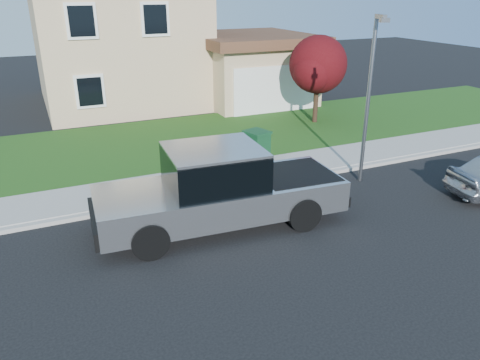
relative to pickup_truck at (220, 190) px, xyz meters
name	(u,v)px	position (x,y,z in m)	size (l,w,h in m)	color
ground	(255,237)	(0.53, -1.03, -1.02)	(80.00, 80.00, 0.00)	black
curb	(243,188)	(1.53, 1.87, -0.96)	(40.00, 0.20, 0.12)	gray
sidewalk	(229,176)	(1.53, 2.97, -0.94)	(40.00, 2.00, 0.15)	gray
lawn	(187,140)	(1.53, 7.47, -0.97)	(40.00, 7.00, 0.10)	#113D11
house	(144,43)	(1.84, 15.35, 2.15)	(14.00, 11.30, 6.85)	tan
pickup_truck	(220,190)	(0.00, 0.00, 0.00)	(6.76, 2.78, 2.18)	black
woman	(180,180)	(-0.63, 1.45, -0.16)	(0.71, 0.60, 1.81)	tan
ornamental_tree	(319,67)	(7.86, 7.55, 1.59)	(2.86, 2.58, 3.93)	black
trash_bin	(257,147)	(2.84, 3.57, -0.28)	(0.91, 0.98, 1.16)	#0F3A1D
street_lamp	(370,91)	(5.36, 0.92, 1.96)	(0.35, 0.68, 5.21)	slate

